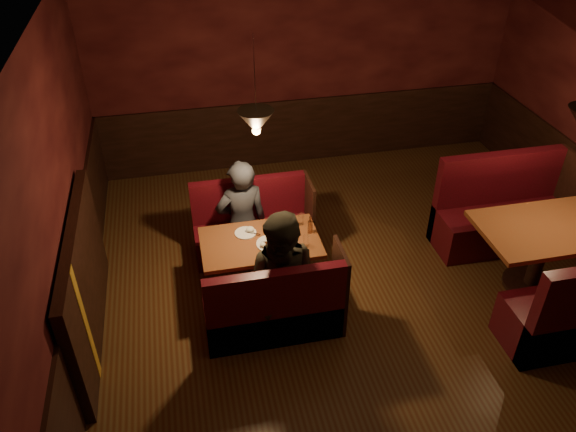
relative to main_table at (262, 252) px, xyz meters
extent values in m
cube|color=#4C2510|center=(1.15, -0.70, -0.52)|extent=(6.00, 7.00, 0.01)
cube|color=black|center=(1.15, -0.70, 2.39)|extent=(6.00, 7.00, 0.01)
cube|color=black|center=(1.15, 2.81, 0.93)|extent=(6.00, 0.01, 2.90)
cube|color=black|center=(-1.86, -0.70, 0.93)|extent=(0.01, 7.00, 2.90)
cube|color=black|center=(1.15, 2.78, -0.02)|extent=(6.00, 0.04, 1.00)
cube|color=black|center=(-1.83, -0.70, -0.02)|extent=(0.04, 7.00, 1.00)
cube|color=black|center=(-1.77, -0.30, 0.13)|extent=(0.10, 2.20, 1.30)
cube|color=gold|center=(-1.72, -0.85, 0.13)|extent=(0.01, 0.12, 1.30)
cylinder|color=#333333|center=(-0.01, 0.00, 1.93)|extent=(0.01, 0.01, 0.80)
cone|color=black|center=(-0.01, 0.00, 1.53)|extent=(0.34, 0.34, 0.22)
sphere|color=#FFBF72|center=(-0.01, 0.00, 1.44)|extent=(0.08, 0.08, 0.08)
cube|color=brown|center=(-0.01, 0.00, 0.13)|extent=(1.26, 0.76, 0.04)
cylinder|color=black|center=(-0.01, 0.00, -0.20)|extent=(0.13, 0.13, 0.63)
cylinder|color=black|center=(-0.01, 0.00, -0.50)|extent=(0.50, 0.50, 0.04)
cylinder|color=silver|center=(0.06, -0.08, 0.16)|extent=(0.25, 0.25, 0.02)
cube|color=black|center=(0.03, -0.12, 0.19)|extent=(0.08, 0.07, 0.03)
ellipsoid|color=silver|center=(-0.01, -0.12, 0.20)|extent=(0.06, 0.06, 0.05)
cube|color=tan|center=(0.11, -0.20, 0.18)|extent=(0.07, 0.04, 0.03)
cylinder|color=silver|center=(0.02, -0.14, 0.17)|extent=(0.10, 0.08, 0.01)
cylinder|color=silver|center=(-0.15, 0.16, 0.16)|extent=(0.23, 0.23, 0.01)
ellipsoid|color=beige|center=(-0.09, 0.18, 0.19)|extent=(0.09, 0.09, 0.05)
cube|color=silver|center=(-0.07, 0.13, 0.17)|extent=(0.16, 0.11, 0.00)
cylinder|color=white|center=(0.28, 0.01, 0.19)|extent=(0.05, 0.05, 0.08)
cylinder|color=white|center=(0.48, 0.20, 0.22)|extent=(0.07, 0.07, 0.13)
cylinder|color=white|center=(0.44, -0.19, 0.22)|extent=(0.07, 0.07, 0.13)
cylinder|color=#47230F|center=(0.54, 0.03, 0.23)|extent=(0.05, 0.05, 0.14)
cylinder|color=#47230F|center=(0.54, 0.03, 0.33)|extent=(0.02, 0.02, 0.06)
ellipsoid|color=white|center=(0.33, -0.14, 0.17)|extent=(0.10, 0.10, 0.04)
cube|color=#330A0C|center=(-0.01, 0.65, -0.32)|extent=(1.35, 0.49, 0.40)
cube|color=#330A0C|center=(-0.01, 0.84, -0.05)|extent=(1.35, 0.11, 0.94)
cube|color=black|center=(0.68, 0.65, -0.05)|extent=(0.04, 0.49, 0.94)
cube|color=#330A0C|center=(-0.01, -0.65, -0.32)|extent=(1.35, 0.49, 0.40)
cube|color=#330A0C|center=(-0.01, -0.84, -0.05)|extent=(1.35, 0.11, 0.94)
cube|color=black|center=(0.68, -0.65, -0.05)|extent=(0.04, 0.49, 0.94)
cube|color=brown|center=(2.96, -0.58, 0.27)|extent=(1.45, 0.93, 0.05)
cylinder|color=black|center=(2.96, -0.58, -0.14)|extent=(0.15, 0.15, 0.77)
cylinder|color=black|center=(2.96, -0.58, -0.50)|extent=(0.61, 0.61, 0.04)
cube|color=#330A0C|center=(2.96, 0.21, -0.27)|extent=(1.56, 0.60, 0.49)
cube|color=#330A0C|center=(2.96, 0.44, 0.05)|extent=(1.56, 0.13, 1.15)
cube|color=black|center=(3.77, 0.21, 0.05)|extent=(0.04, 0.60, 1.15)
imported|color=#2D2D34|center=(-0.12, 0.62, 0.31)|extent=(0.64, 0.46, 1.65)
imported|color=black|center=(0.13, -0.66, 0.35)|extent=(1.04, 0.95, 1.75)
camera|label=1|loc=(-0.72, -4.66, 3.77)|focal=35.00mm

